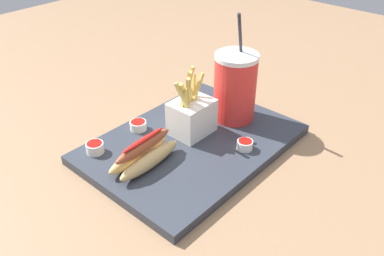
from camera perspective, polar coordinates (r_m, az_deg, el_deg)
The scene contains 8 objects.
ground_plane at distance 0.88m, azimuth 0.00°, elevation -3.30°, with size 2.40×2.40×0.02m, color #8C6B4C.
food_tray at distance 0.86m, azimuth 0.00°, elevation -2.23°, with size 0.44×0.31×0.02m, color #2D333D.
soda_cup at distance 0.91m, azimuth 6.06°, elevation 5.79°, with size 0.10×0.10×0.24m.
fries_basket at distance 0.86m, azimuth -0.07°, elevation 1.78°, with size 0.09×0.08×0.15m.
hot_dog_1 at distance 0.79m, azimuth -6.74°, elevation -3.65°, with size 0.16×0.07×0.06m.
ketchup_cup_1 at distance 0.90m, azimuth -7.58°, elevation 0.42°, with size 0.04×0.04×0.02m.
ketchup_cup_2 at distance 0.84m, azimuth -13.49°, elevation -2.64°, with size 0.04×0.04×0.02m.
ketchup_cup_3 at distance 0.83m, azimuth 7.44°, elevation -2.30°, with size 0.03×0.03×0.02m.
Camera 1 is at (-0.53, -0.47, 0.51)m, focal length 37.95 mm.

